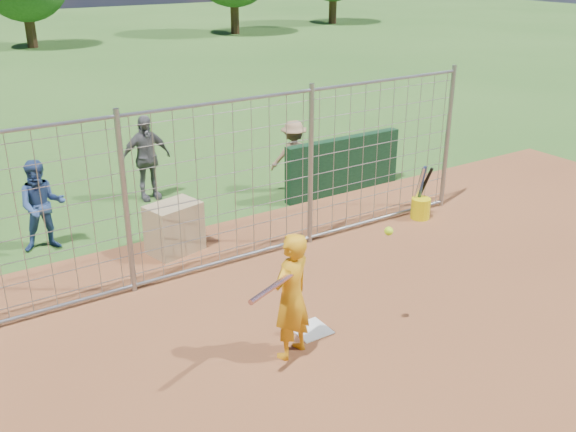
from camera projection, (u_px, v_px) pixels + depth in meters
ground at (302, 323)px, 8.23m from camera, size 100.00×100.00×0.00m
home_plate at (311, 330)px, 8.07m from camera, size 0.43×0.43×0.02m
dugout_wall at (343, 165)px, 12.52m from camera, size 2.60×0.20×1.10m
batter at (291, 296)px, 7.32m from camera, size 0.66×0.54×1.56m
bystander_a at (42, 206)px, 10.02m from camera, size 0.81×0.69×1.48m
bystander_b at (146, 158)px, 12.06m from camera, size 0.96×0.41×1.64m
bystander_c at (294, 156)px, 12.55m from camera, size 1.01×0.73×1.41m
equipment_bin at (174, 228)px, 10.06m from camera, size 0.91×0.72×0.80m
equipment_in_play at (304, 272)px, 6.99m from camera, size 1.96×0.39×0.39m
bucket_with_bats at (421, 205)px, 11.37m from camera, size 0.34×0.40×0.97m
backstop_fence at (226, 187)px, 9.30m from camera, size 9.08×0.08×2.60m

